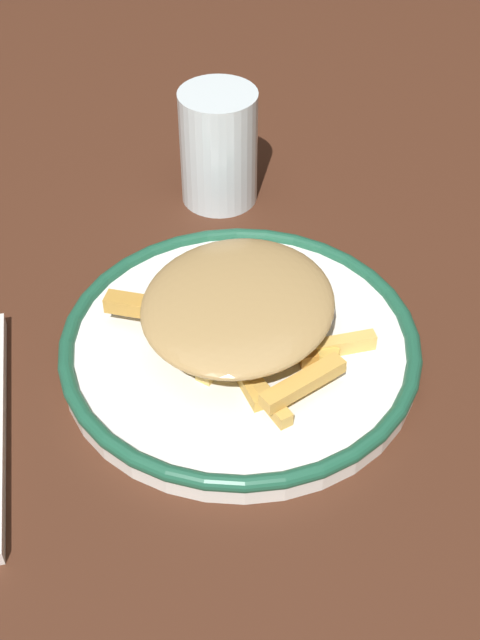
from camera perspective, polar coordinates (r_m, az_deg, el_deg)
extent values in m
plane|color=#472517|center=(0.59, 0.00, -2.51)|extent=(2.60, 2.60, 0.00)
cylinder|color=white|center=(0.59, 0.00, -1.98)|extent=(0.24, 0.24, 0.02)
torus|color=#1D563D|center=(0.58, 0.00, -1.44)|extent=(0.25, 0.25, 0.01)
cube|color=#EFC764|center=(0.58, 1.35, -0.62)|extent=(0.07, 0.04, 0.01)
cube|color=orange|center=(0.59, 3.83, 0.02)|extent=(0.02, 0.08, 0.01)
cube|color=#EBBC5D|center=(0.58, 0.34, -0.85)|extent=(0.07, 0.07, 0.01)
cube|color=gold|center=(0.53, 4.27, -4.24)|extent=(0.06, 0.04, 0.01)
cube|color=gold|center=(0.62, 0.93, 2.75)|extent=(0.05, 0.09, 0.01)
cube|color=gold|center=(0.59, 2.64, -0.11)|extent=(0.07, 0.06, 0.01)
cube|color=#E7C45E|center=(0.57, -2.15, 0.61)|extent=(0.02, 0.08, 0.01)
cube|color=#ECBB59|center=(0.57, 5.03, -2.01)|extent=(0.09, 0.01, 0.01)
cube|color=#EDB256|center=(0.56, 2.60, -0.79)|extent=(0.08, 0.05, 0.01)
cube|color=gold|center=(0.56, -0.37, -2.57)|extent=(0.03, 0.09, 0.01)
cube|color=gold|center=(0.57, 2.75, -1.94)|extent=(0.07, 0.05, 0.01)
cube|color=#C28C38|center=(0.58, -4.70, 0.62)|extent=(0.09, 0.05, 0.01)
cube|color=gold|center=(0.55, 1.03, -4.36)|extent=(0.03, 0.07, 0.01)
cube|color=gold|center=(0.58, 0.41, -0.82)|extent=(0.06, 0.06, 0.01)
cube|color=gold|center=(0.59, 2.39, 0.56)|extent=(0.04, 0.09, 0.01)
cube|color=gold|center=(0.56, 0.17, -0.34)|extent=(0.05, 0.07, 0.01)
cube|color=gold|center=(0.59, -1.09, 1.31)|extent=(0.05, 0.06, 0.01)
ellipsoid|color=tan|center=(0.56, -0.40, 1.07)|extent=(0.19, 0.19, 0.02)
cube|color=#3A6A22|center=(0.53, 2.14, -1.43)|extent=(0.00, 0.00, 0.00)
cube|color=#355A30|center=(0.58, -4.08, 3.32)|extent=(0.00, 0.00, 0.00)
cube|color=#2C752F|center=(0.56, 0.00, 1.16)|extent=(0.00, 0.00, 0.00)
cube|color=#3B5726|center=(0.56, -2.99, 1.59)|extent=(0.00, 0.00, 0.00)
cylinder|color=silver|center=(0.71, -1.45, 11.55)|extent=(0.06, 0.06, 0.10)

